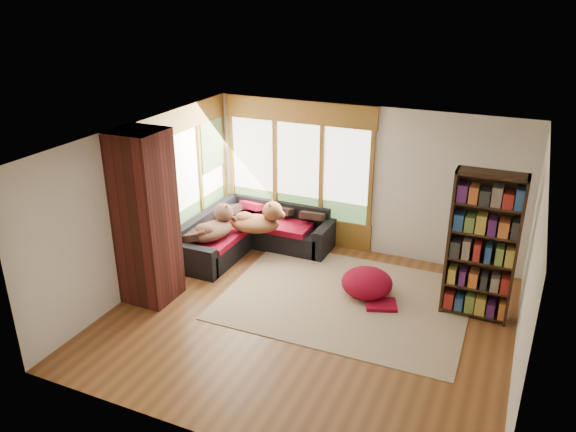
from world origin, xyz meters
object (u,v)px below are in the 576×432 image
Objects in this scene: sectional_sofa at (242,233)px; area_rug at (345,299)px; brick_chimney at (146,218)px; dog_tan at (259,215)px; dog_brindle at (215,221)px; pouf at (367,282)px; bookshelf at (482,247)px.

sectional_sofa reaches higher than area_rug.
brick_chimney is 2.64× the size of dog_tan.
dog_brindle is (-0.14, -0.67, 0.47)m from sectional_sofa.
sectional_sofa is 2.81× the size of pouf.
area_rug is 3.63× the size of dog_tan.
bookshelf is 1.79m from pouf.
dog_tan is at bearing -17.90° from sectional_sofa.
brick_chimney reaches higher than bookshelf.
pouf is at bearing -29.07° from dog_tan.
dog_tan reaches higher than pouf.
sectional_sofa is (0.45, 2.05, -1.00)m from brick_chimney.
bookshelf is at bearing -76.67° from dog_brindle.
brick_chimney is 1.18× the size of sectional_sofa.
pouf reaches higher than area_rug.
dog_tan is at bearing 166.02° from pouf.
brick_chimney is 3.21m from area_rug.
dog_tan is 0.76m from dog_brindle.
area_rug is 2.13m from dog_tan.
dog_tan is (-1.83, 0.77, 0.78)m from area_rug.
brick_chimney is 2.13m from dog_tan.
brick_chimney reaches higher than area_rug.
brick_chimney is 4.77m from bookshelf.
area_rug is (2.72, 1.10, -1.29)m from brick_chimney.
dog_brindle reaches higher than area_rug.
bookshelf is 2.34× the size of dog_brindle.
dog_brindle is (-4.23, -0.06, -0.31)m from bookshelf.
bookshelf is 4.25m from dog_brindle.
dog_tan is (0.88, 1.87, -0.52)m from brick_chimney.
brick_chimney is at bearing -98.15° from sectional_sofa.
brick_chimney reaches higher than dog_tan.
pouf is at bearing 24.43° from brick_chimney.
area_rug is 2.14m from bookshelf.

